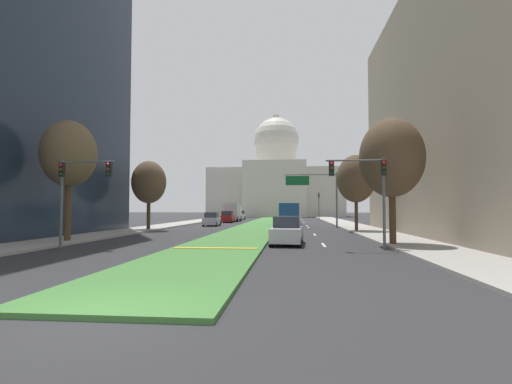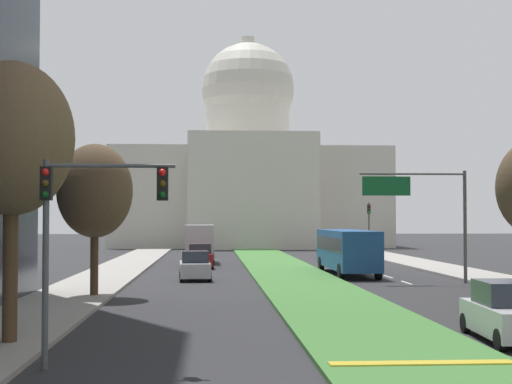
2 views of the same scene
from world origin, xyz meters
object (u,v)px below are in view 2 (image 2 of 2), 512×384
(overhead_guide_sign, at_px, (425,202))
(city_bus, at_px, (347,248))
(capitol_building, at_px, (248,177))
(sedan_lead_stopped, at_px, (509,313))
(sedan_distant, at_px, (200,257))
(street_tree_left_near, at_px, (12,140))
(sedan_midblock, at_px, (195,266))
(street_tree_left_mid, at_px, (95,191))
(box_truck_delivery, at_px, (200,243))
(traffic_light_near_left, at_px, (80,216))
(sedan_far_horizon, at_px, (200,248))
(traffic_light_far_right, at_px, (369,223))

(overhead_guide_sign, height_order, city_bus, overhead_guide_sign)
(capitol_building, relative_size, overhead_guide_sign, 5.55)
(sedan_lead_stopped, relative_size, sedan_distant, 1.01)
(street_tree_left_near, bearing_deg, sedan_midblock, 78.36)
(street_tree_left_mid, relative_size, sedan_distant, 1.61)
(city_bus, bearing_deg, sedan_midblock, -158.73)
(city_bus, bearing_deg, street_tree_left_near, -118.31)
(overhead_guide_sign, relative_size, box_truck_delivery, 1.02)
(city_bus, bearing_deg, box_truck_delivery, 126.62)
(traffic_light_near_left, distance_m, sedan_midblock, 27.48)
(street_tree_left_mid, bearing_deg, sedan_distant, 77.74)
(street_tree_left_mid, xyz_separation_m, sedan_far_horizon, (4.44, 38.54, -4.18))
(traffic_light_near_left, height_order, traffic_light_far_right, same)
(box_truck_delivery, bearing_deg, city_bus, -53.38)
(street_tree_left_near, distance_m, city_bus, 31.72)
(sedan_midblock, xyz_separation_m, box_truck_delivery, (0.06, 17.29, 0.85))
(street_tree_left_near, relative_size, city_bus, 0.76)
(sedan_midblock, bearing_deg, capitol_building, 83.94)
(traffic_light_near_left, xyz_separation_m, sedan_lead_stopped, (12.32, 3.56, -2.95))
(street_tree_left_near, height_order, sedan_far_horizon, street_tree_left_near)
(overhead_guide_sign, distance_m, sedan_distant, 19.84)
(overhead_guide_sign, relative_size, sedan_distant, 1.45)
(sedan_far_horizon, height_order, city_bus, city_bus)
(sedan_lead_stopped, xyz_separation_m, sedan_far_horizon, (-10.08, 51.98, -0.02))
(traffic_light_far_right, xyz_separation_m, street_tree_left_near, (-20.34, -46.38, 2.72))
(traffic_light_near_left, xyz_separation_m, box_truck_delivery, (2.37, 44.51, -2.12))
(box_truck_delivery, relative_size, city_bus, 0.58)
(traffic_light_far_right, xyz_separation_m, box_truck_delivery, (-15.39, -5.32, -1.64))
(sedan_far_horizon, bearing_deg, street_tree_left_near, -95.30)
(overhead_guide_sign, height_order, sedan_far_horizon, overhead_guide_sign)
(capitol_building, xyz_separation_m, city_bus, (3.86, -53.98, -7.65))
(street_tree_left_near, relative_size, sedan_midblock, 1.97)
(street_tree_left_mid, bearing_deg, sedan_midblock, 66.19)
(overhead_guide_sign, bearing_deg, traffic_light_far_right, 85.19)
(traffic_light_far_right, relative_size, city_bus, 0.47)
(traffic_light_far_right, relative_size, sedan_midblock, 1.22)
(street_tree_left_mid, distance_m, sedan_lead_stopped, 20.22)
(traffic_light_far_right, height_order, sedan_distant, traffic_light_far_right)
(sedan_midblock, xyz_separation_m, city_bus, (10.01, 3.90, 0.95))
(traffic_light_near_left, relative_size, sedan_distant, 1.16)
(traffic_light_near_left, height_order, sedan_lead_stopped, traffic_light_near_left)
(street_tree_left_near, height_order, sedan_midblock, street_tree_left_near)
(traffic_light_near_left, height_order, street_tree_left_near, street_tree_left_near)
(traffic_light_near_left, xyz_separation_m, traffic_light_far_right, (17.75, 49.83, -0.48))
(sedan_midblock, relative_size, city_bus, 0.39)
(overhead_guide_sign, height_order, box_truck_delivery, overhead_guide_sign)
(traffic_light_far_right, bearing_deg, overhead_guide_sign, -94.81)
(traffic_light_near_left, height_order, sedan_far_horizon, traffic_light_near_left)
(sedan_far_horizon, bearing_deg, capitol_building, 78.13)
(sedan_distant, xyz_separation_m, city_bus, (9.87, -7.29, 0.92))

